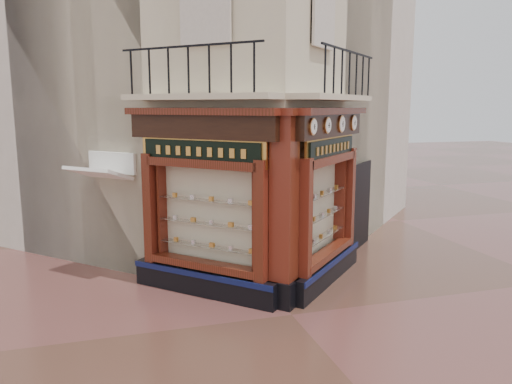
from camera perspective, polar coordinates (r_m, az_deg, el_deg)
name	(u,v)px	position (r m, az deg, el deg)	size (l,w,h in m)	color
ground	(292,315)	(10.03, 4.10, -13.82)	(80.00, 80.00, 0.00)	#4A2D22
main_building	(220,37)	(15.24, -4.15, 17.24)	(8.00, 8.00, 12.00)	#C4B399
neighbour_left	(129,60)	(17.31, -14.26, 14.41)	(8.00, 8.00, 11.00)	beige
neighbour_right	(273,64)	(18.22, 2.00, 14.45)	(8.00, 8.00, 11.00)	beige
shopfront_left	(204,204)	(10.53, -5.98, -1.42)	(2.86, 2.86, 3.98)	black
shopfront_right	(327,198)	(11.37, 8.09, -0.63)	(2.86, 2.86, 3.98)	black
corner_pilaster	(284,212)	(9.88, 3.22, -2.30)	(0.85, 0.85, 3.98)	black
balcony	(269,96)	(10.60, 1.51, 10.88)	(5.94, 2.97, 1.03)	#C4B399
clock_a	(313,127)	(9.85, 6.53, 7.43)	(0.27, 0.27, 0.34)	#C98343
clock_b	(327,125)	(10.59, 8.16, 7.55)	(0.28, 0.28, 0.34)	#C98343
clock_c	(341,124)	(11.43, 9.74, 7.67)	(0.31, 0.31, 0.39)	#C98343
clock_d	(354,123)	(12.27, 11.09, 7.76)	(0.30, 0.30, 0.37)	#C98343
awning	(104,277)	(12.58, -17.01, -9.28)	(1.42, 0.85, 0.08)	white
signboard_left	(201,151)	(10.31, -6.34, 4.64)	(2.20, 2.20, 0.59)	#C38839
signboard_right	(331,148)	(11.20, 8.60, 4.99)	(2.05, 2.05, 0.55)	#C38839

